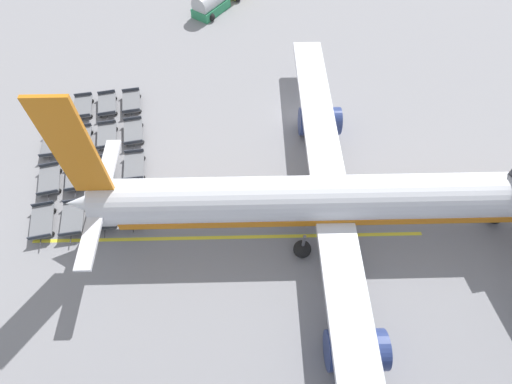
% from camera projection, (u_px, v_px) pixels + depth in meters
% --- Properties ---
extents(ground_plane, '(500.00, 500.00, 0.00)m').
position_uv_depth(ground_plane, '(301.00, 116.00, 39.25)').
color(ground_plane, gray).
extents(airplane, '(40.04, 41.74, 13.61)m').
position_uv_depth(airplane, '(345.00, 200.00, 29.54)').
color(airplane, silver).
rests_on(airplane, ground_plane).
extents(baggage_dolly_row_near_col_a, '(3.96, 2.02, 0.92)m').
position_uv_depth(baggage_dolly_row_near_col_a, '(59.00, 110.00, 39.02)').
color(baggage_dolly_row_near_col_a, slate).
rests_on(baggage_dolly_row_near_col_a, ground_plane).
extents(baggage_dolly_row_near_col_b, '(3.90, 1.83, 0.92)m').
position_uv_depth(baggage_dolly_row_near_col_b, '(52.00, 144.00, 36.49)').
color(baggage_dolly_row_near_col_b, slate).
rests_on(baggage_dolly_row_near_col_b, ground_plane).
extents(baggage_dolly_row_near_col_c, '(3.96, 2.01, 0.92)m').
position_uv_depth(baggage_dolly_row_near_col_c, '(49.00, 180.00, 34.10)').
color(baggage_dolly_row_near_col_c, slate).
rests_on(baggage_dolly_row_near_col_c, ground_plane).
extents(baggage_dolly_row_near_col_d, '(3.95, 1.98, 0.92)m').
position_uv_depth(baggage_dolly_row_near_col_d, '(42.00, 222.00, 31.72)').
color(baggage_dolly_row_near_col_d, slate).
rests_on(baggage_dolly_row_near_col_d, ground_plane).
extents(baggage_dolly_row_mid_a_col_a, '(3.92, 1.89, 0.92)m').
position_uv_depth(baggage_dolly_row_mid_a_col_a, '(83.00, 107.00, 39.29)').
color(baggage_dolly_row_mid_a_col_a, slate).
rests_on(baggage_dolly_row_mid_a_col_a, ground_plane).
extents(baggage_dolly_row_mid_a_col_b, '(3.90, 1.83, 0.92)m').
position_uv_depth(baggage_dolly_row_mid_a_col_b, '(81.00, 139.00, 36.80)').
color(baggage_dolly_row_mid_a_col_b, slate).
rests_on(baggage_dolly_row_mid_a_col_b, ground_plane).
extents(baggage_dolly_row_mid_a_col_c, '(3.94, 1.95, 0.92)m').
position_uv_depth(baggage_dolly_row_mid_a_col_c, '(76.00, 176.00, 34.35)').
color(baggage_dolly_row_mid_a_col_c, slate).
rests_on(baggage_dolly_row_mid_a_col_c, ground_plane).
extents(baggage_dolly_row_mid_a_col_d, '(3.91, 1.85, 0.92)m').
position_uv_depth(baggage_dolly_row_mid_a_col_d, '(73.00, 218.00, 31.88)').
color(baggage_dolly_row_mid_a_col_d, slate).
rests_on(baggage_dolly_row_mid_a_col_d, ground_plane).
extents(baggage_dolly_row_mid_b_col_a, '(3.95, 1.97, 0.92)m').
position_uv_depth(baggage_dolly_row_mid_b_col_a, '(107.00, 104.00, 39.49)').
color(baggage_dolly_row_mid_b_col_a, slate).
rests_on(baggage_dolly_row_mid_b_col_a, ground_plane).
extents(baggage_dolly_row_mid_b_col_b, '(3.93, 1.92, 0.92)m').
position_uv_depth(baggage_dolly_row_mid_b_col_b, '(107.00, 136.00, 37.04)').
color(baggage_dolly_row_mid_b_col_b, slate).
rests_on(baggage_dolly_row_mid_b_col_b, ground_plane).
extents(baggage_dolly_row_mid_b_col_c, '(3.95, 1.98, 0.92)m').
position_uv_depth(baggage_dolly_row_mid_b_col_c, '(105.00, 171.00, 34.65)').
color(baggage_dolly_row_mid_b_col_c, slate).
rests_on(baggage_dolly_row_mid_b_col_c, ground_plane).
extents(baggage_dolly_row_mid_b_col_d, '(3.92, 1.88, 0.92)m').
position_uv_depth(baggage_dolly_row_mid_b_col_d, '(105.00, 213.00, 32.18)').
color(baggage_dolly_row_mid_b_col_d, slate).
rests_on(baggage_dolly_row_mid_b_col_d, ground_plane).
extents(baggage_dolly_row_far_col_a, '(3.93, 1.91, 0.92)m').
position_uv_depth(baggage_dolly_row_far_col_a, '(131.00, 102.00, 39.69)').
color(baggage_dolly_row_far_col_a, slate).
rests_on(baggage_dolly_row_far_col_a, ground_plane).
extents(baggage_dolly_row_far_col_b, '(3.94, 1.93, 0.92)m').
position_uv_depth(baggage_dolly_row_far_col_b, '(133.00, 132.00, 37.34)').
color(baggage_dolly_row_far_col_b, slate).
rests_on(baggage_dolly_row_far_col_b, ground_plane).
extents(baggage_dolly_row_far_col_c, '(3.89, 1.82, 0.92)m').
position_uv_depth(baggage_dolly_row_far_col_c, '(134.00, 166.00, 34.97)').
color(baggage_dolly_row_far_col_c, slate).
rests_on(baggage_dolly_row_far_col_c, ground_plane).
extents(baggage_dolly_row_far_col_d, '(3.92, 1.88, 0.92)m').
position_uv_depth(baggage_dolly_row_far_col_d, '(133.00, 208.00, 32.47)').
color(baggage_dolly_row_far_col_d, slate).
rests_on(baggage_dolly_row_far_col_d, ground_plane).
extents(stand_guidance_stripe, '(4.20, 30.48, 0.01)m').
position_uv_depth(stand_guidance_stripe, '(228.00, 237.00, 31.44)').
color(stand_guidance_stripe, yellow).
rests_on(stand_guidance_stripe, ground_plane).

